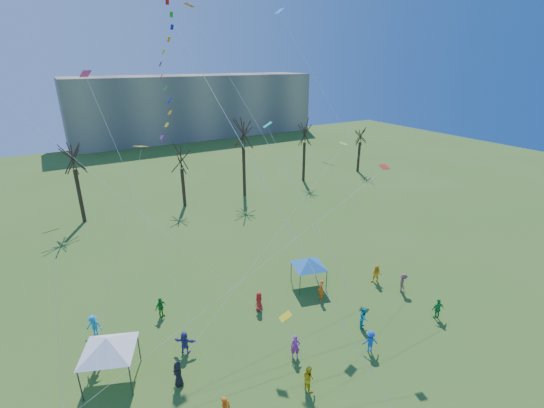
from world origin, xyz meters
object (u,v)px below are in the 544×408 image
distant_building (196,106)px  canopy_tent_blue (309,262)px  big_box_kite (172,74)px  canopy_tent_white (107,345)px

distant_building → canopy_tent_blue: (-15.74, -71.24, -5.16)m
big_box_kite → canopy_tent_white: bearing=-178.0°
canopy_tent_white → canopy_tent_blue: canopy_tent_white is taller
distant_building → canopy_tent_white: size_ratio=15.00×
distant_building → canopy_tent_white: 80.63m
canopy_tent_white → distant_building: bearing=66.3°
canopy_tent_white → big_box_kite: bearing=2.0°
distant_building → canopy_tent_blue: distant_building is taller
big_box_kite → canopy_tent_white: 16.20m
big_box_kite → canopy_tent_white: size_ratio=6.06×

